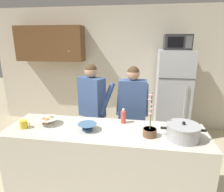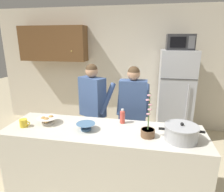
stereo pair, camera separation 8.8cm
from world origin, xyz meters
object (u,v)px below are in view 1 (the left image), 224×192
coffee_mug (24,124)px  person_by_sink (132,106)px  refrigerator (172,95)px  cooking_pot (183,132)px  bread_bowl (48,121)px  bottle_near_edge (123,116)px  person_near_pot (92,103)px  empty_bowl (87,127)px  microwave (177,42)px  potted_orchid (150,130)px

coffee_mug → person_by_sink: bearing=34.6°
refrigerator → cooking_pot: refrigerator is taller
bread_bowl → bottle_near_edge: bottle_near_edge is taller
person_near_pot → empty_bowl: (0.15, -0.80, -0.02)m
microwave → empty_bowl: bearing=-122.9°
cooking_pot → empty_bowl: bearing=177.9°
refrigerator → empty_bowl: bearing=-122.6°
microwave → person_by_sink: microwave is taller
refrigerator → microwave: 1.01m
microwave → person_by_sink: size_ratio=0.31×
person_by_sink → bottle_near_edge: (-0.08, -0.52, 0.04)m
refrigerator → potted_orchid: bearing=-104.7°
person_near_pot → bread_bowl: (-0.38, -0.72, -0.01)m
potted_orchid → person_near_pot: bearing=135.7°
potted_orchid → refrigerator: bearing=75.3°
empty_bowl → potted_orchid: potted_orchid is taller
person_near_pot → person_by_sink: (0.62, -0.01, -0.01)m
microwave → person_near_pot: bearing=-141.7°
person_near_pot → bottle_near_edge: (0.54, -0.53, 0.03)m
cooking_pot → bread_bowl: size_ratio=1.78×
empty_bowl → potted_orchid: (0.71, -0.03, 0.02)m
person_by_sink → bottle_near_edge: size_ratio=8.41×
microwave → bread_bowl: microwave is taller
cooking_pot → empty_bowl: 1.05m
bottle_near_edge → potted_orchid: size_ratio=0.38×
microwave → empty_bowl: (-1.21, -1.87, -0.92)m
bread_bowl → bottle_near_edge: 0.93m
bottle_near_edge → person_by_sink: bearing=80.9°
person_near_pot → coffee_mug: (-0.61, -0.86, -0.02)m
person_near_pot → person_by_sink: 0.62m
cooking_pot → bread_bowl: cooking_pot is taller
person_by_sink → coffee_mug: person_by_sink is taller
bread_bowl → empty_bowl: 0.53m
refrigerator → person_by_sink: (-0.74, -1.11, 0.10)m
microwave → bottle_near_edge: microwave is taller
refrigerator → person_near_pot: size_ratio=1.10×
bread_bowl → potted_orchid: 1.24m
bread_bowl → potted_orchid: size_ratio=0.53×
person_by_sink → cooking_pot: size_ratio=3.42×
bread_bowl → potted_orchid: bearing=-5.2°
person_near_pot → bottle_near_edge: size_ratio=8.52×
empty_bowl → refrigerator: bearing=57.4°
cooking_pot → refrigerator: bearing=85.1°
person_near_pot → bread_bowl: size_ratio=6.16×
microwave → potted_orchid: size_ratio=0.98×
person_by_sink → cooking_pot: (0.57, -0.83, 0.03)m
bottle_near_edge → potted_orchid: bearing=-43.7°
refrigerator → potted_orchid: (-0.51, -1.93, 0.12)m
empty_bowl → bread_bowl: bearing=171.2°
coffee_mug → empty_bowl: coffee_mug is taller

